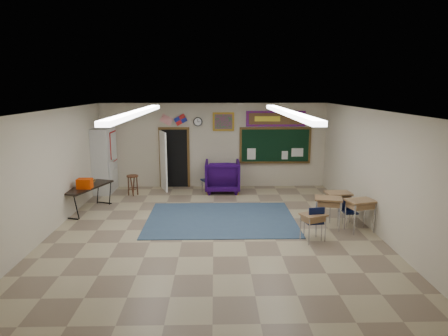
{
  "coord_description": "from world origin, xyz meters",
  "views": [
    {
      "loc": [
        0.05,
        -9.6,
        3.54
      ],
      "look_at": [
        0.3,
        1.5,
        1.29
      ],
      "focal_mm": 32.0,
      "sensor_mm": 36.0,
      "label": 1
    }
  ],
  "objects_px": {
    "student_desk_front_left": "(328,211)",
    "folding_table": "(88,197)",
    "student_desk_front_right": "(338,205)",
    "wooden_stool": "(133,185)",
    "wingback_armchair": "(222,176)"
  },
  "relations": [
    {
      "from": "student_desk_front_left",
      "to": "folding_table",
      "type": "distance_m",
      "value": 6.75
    },
    {
      "from": "student_desk_front_right",
      "to": "folding_table",
      "type": "xyz_separation_m",
      "value": [
        -6.99,
        1.01,
        -0.04
      ]
    },
    {
      "from": "wingback_armchair",
      "to": "wooden_stool",
      "type": "xyz_separation_m",
      "value": [
        -2.99,
        -0.42,
        -0.2
      ]
    },
    {
      "from": "student_desk_front_left",
      "to": "student_desk_front_right",
      "type": "bearing_deg",
      "value": 66.47
    },
    {
      "from": "folding_table",
      "to": "wooden_stool",
      "type": "distance_m",
      "value": 1.96
    },
    {
      "from": "student_desk_front_left",
      "to": "wooden_stool",
      "type": "xyz_separation_m",
      "value": [
        -5.6,
        3.3,
        -0.1
      ]
    },
    {
      "from": "student_desk_front_right",
      "to": "wooden_stool",
      "type": "distance_m",
      "value": 6.62
    },
    {
      "from": "wingback_armchair",
      "to": "folding_table",
      "type": "relative_size",
      "value": 0.64
    },
    {
      "from": "student_desk_front_left",
      "to": "folding_table",
      "type": "bearing_deg",
      "value": 179.24
    },
    {
      "from": "wingback_armchair",
      "to": "folding_table",
      "type": "bearing_deg",
      "value": 28.66
    },
    {
      "from": "wingback_armchair",
      "to": "student_desk_front_right",
      "type": "bearing_deg",
      "value": 134.54
    },
    {
      "from": "wingback_armchair",
      "to": "student_desk_front_right",
      "type": "xyz_separation_m",
      "value": [
        3.04,
        -3.14,
        -0.1
      ]
    },
    {
      "from": "folding_table",
      "to": "student_desk_front_left",
      "type": "bearing_deg",
      "value": 5.49
    },
    {
      "from": "student_desk_front_left",
      "to": "folding_table",
      "type": "xyz_separation_m",
      "value": [
        -6.56,
        1.6,
        -0.05
      ]
    },
    {
      "from": "student_desk_front_right",
      "to": "student_desk_front_left",
      "type": "bearing_deg",
      "value": -130.11
    }
  ]
}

